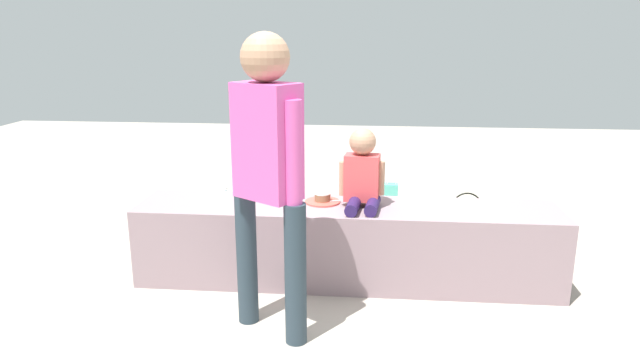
# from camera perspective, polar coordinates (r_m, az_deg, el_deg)

# --- Properties ---
(ground_plane) EXTENTS (12.00, 12.00, 0.00)m
(ground_plane) POSITION_cam_1_polar(r_m,az_deg,el_deg) (3.65, 2.65, -10.04)
(ground_plane) COLOR #A99F91
(concrete_ledge) EXTENTS (2.61, 0.49, 0.49)m
(concrete_ledge) POSITION_cam_1_polar(r_m,az_deg,el_deg) (3.56, 2.70, -6.44)
(concrete_ledge) COLOR gray
(concrete_ledge) RESTS_ON ground_plane
(child_seated) EXTENTS (0.28, 0.32, 0.48)m
(child_seated) POSITION_cam_1_polar(r_m,az_deg,el_deg) (3.41, 4.32, 0.71)
(child_seated) COLOR #27184B
(child_seated) RESTS_ON concrete_ledge
(adult_standing) EXTENTS (0.40, 0.33, 1.54)m
(adult_standing) POSITION_cam_1_polar(r_m,az_deg,el_deg) (2.76, -5.34, 2.00)
(adult_standing) COLOR #27353F
(adult_standing) RESTS_ON ground_plane
(cake_plate) EXTENTS (0.22, 0.22, 0.07)m
(cake_plate) POSITION_cam_1_polar(r_m,az_deg,el_deg) (3.53, 0.26, -1.97)
(cake_plate) COLOR #E0594C
(cake_plate) RESTS_ON concrete_ledge
(gift_bag) EXTENTS (0.19, 0.09, 0.34)m
(gift_bag) POSITION_cam_1_polar(r_m,az_deg,el_deg) (4.77, 6.74, -2.09)
(gift_bag) COLOR #59C6B2
(gift_bag) RESTS_ON ground_plane
(railing_post) EXTENTS (0.36, 0.36, 0.96)m
(railing_post) POSITION_cam_1_polar(r_m,az_deg,el_deg) (4.97, -5.92, 0.97)
(railing_post) COLOR black
(railing_post) RESTS_ON ground_plane
(water_bottle_near_gift) EXTENTS (0.06, 0.06, 0.19)m
(water_bottle_near_gift) POSITION_cam_1_polar(r_m,az_deg,el_deg) (4.23, -3.96, -5.22)
(water_bottle_near_gift) COLOR silver
(water_bottle_near_gift) RESTS_ON ground_plane
(water_bottle_far_side) EXTENTS (0.07, 0.07, 0.24)m
(water_bottle_far_side) POSITION_cam_1_polar(r_m,az_deg,el_deg) (4.94, -9.52, -2.14)
(water_bottle_far_side) COLOR silver
(water_bottle_far_side) RESTS_ON ground_plane
(party_cup_red) EXTENTS (0.08, 0.08, 0.12)m
(party_cup_red) POSITION_cam_1_polar(r_m,az_deg,el_deg) (4.22, -6.12, -5.71)
(party_cup_red) COLOR red
(party_cup_red) RESTS_ON ground_plane
(handbag_black_leather) EXTENTS (0.31, 0.13, 0.36)m
(handbag_black_leather) POSITION_cam_1_polar(r_m,az_deg,el_deg) (4.44, 14.58, -4.08)
(handbag_black_leather) COLOR black
(handbag_black_leather) RESTS_ON ground_plane
(handbag_brown_canvas) EXTENTS (0.29, 0.13, 0.33)m
(handbag_brown_canvas) POSITION_cam_1_polar(r_m,az_deg,el_deg) (4.14, 9.78, -5.38)
(handbag_brown_canvas) COLOR brown
(handbag_brown_canvas) RESTS_ON ground_plane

